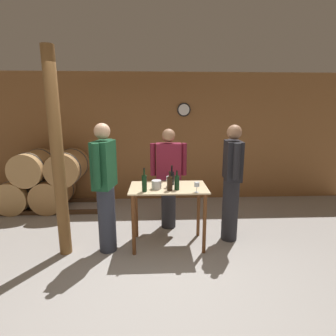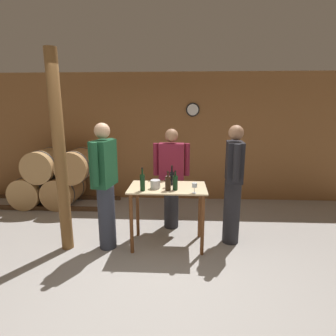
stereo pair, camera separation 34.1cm
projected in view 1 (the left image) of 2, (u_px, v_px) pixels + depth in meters
name	position (u px, v px, depth m)	size (l,w,h in m)	color
ground_plane	(156.00, 275.00, 3.16)	(14.00, 14.00, 0.00)	#9E9993
back_wall	(155.00, 138.00, 5.61)	(8.40, 0.08, 2.70)	brown
barrel_rack	(44.00, 181.00, 5.17)	(2.84, 0.84, 1.18)	#4C331E
tasting_table	(168.00, 199.00, 3.73)	(1.08, 0.64, 0.88)	beige
wooden_post	(58.00, 157.00, 3.36)	(0.16, 0.16, 2.70)	brown
wine_bottle_far_left	(144.00, 183.00, 3.46)	(0.07, 0.07, 0.32)	black
wine_bottle_left	(170.00, 183.00, 3.51)	(0.08, 0.08, 0.27)	black
wine_bottle_center	(172.00, 178.00, 3.77)	(0.07, 0.07, 0.29)	black
wine_bottle_right	(177.00, 182.00, 3.54)	(0.07, 0.07, 0.27)	black
wine_glass_near_left	(169.00, 179.00, 3.64)	(0.06, 0.06, 0.16)	silver
wine_glass_near_center	(197.00, 185.00, 3.42)	(0.07, 0.07, 0.14)	silver
ice_bucket	(157.00, 185.00, 3.59)	(0.13, 0.13, 0.12)	silver
person_host	(232.00, 181.00, 3.84)	(0.25, 0.59, 1.74)	#232328
person_visitor_with_scarf	(169.00, 177.00, 4.28)	(0.59, 0.24, 1.65)	#232328
person_visitor_bearded	(105.00, 186.00, 3.52)	(0.29, 0.58, 1.78)	#333847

